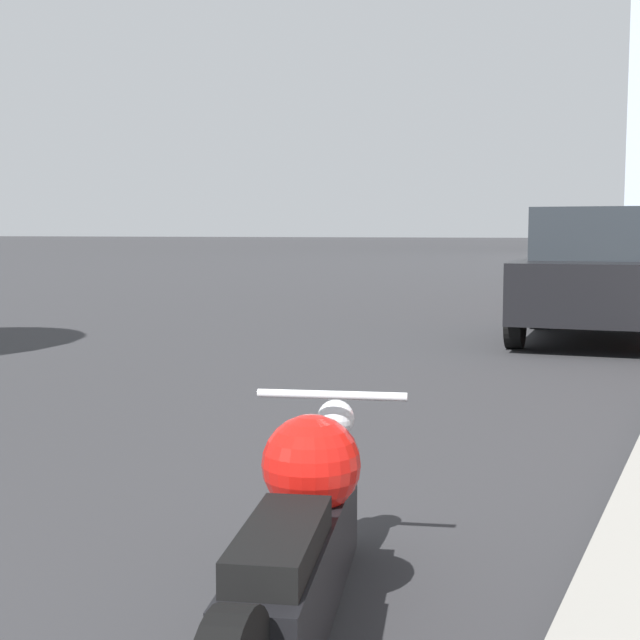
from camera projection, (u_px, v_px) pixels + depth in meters
motorcycle at (301, 546)px, 2.95m from camera, size 0.91×2.31×0.77m
parked_car_black at (599, 275)px, 11.55m from camera, size 2.26×4.06×1.71m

